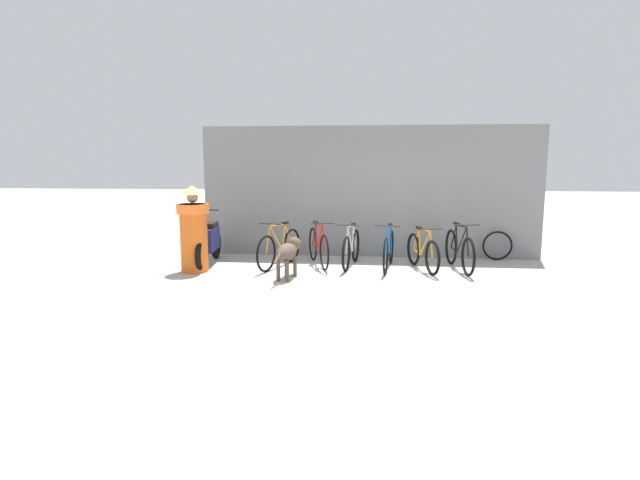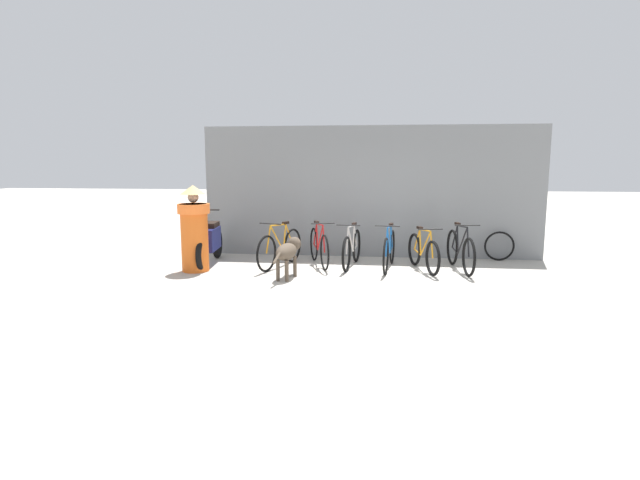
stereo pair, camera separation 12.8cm
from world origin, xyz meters
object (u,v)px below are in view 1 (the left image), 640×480
bicycle_1 (318,247)px  bicycle_4 (422,252)px  bicycle_2 (351,249)px  person_in_robes (194,229)px  motorcycle (209,242)px  bicycle_5 (459,250)px  bicycle_0 (280,248)px  stray_dog (288,251)px  spare_tire_left (497,246)px  bicycle_3 (389,250)px

bicycle_1 → bicycle_4: bearing=64.1°
bicycle_2 → bicycle_4: size_ratio=1.06×
bicycle_2 → person_in_robes: size_ratio=1.03×
person_in_robes → motorcycle: bearing=-113.4°
bicycle_5 → motorcycle: (-4.90, -0.00, 0.08)m
bicycle_1 → bicycle_2: size_ratio=0.98×
bicycle_2 → bicycle_4: bearing=90.4°
motorcycle → bicycle_0: bearing=80.6°
bicycle_4 → bicycle_5: bicycle_5 is taller
bicycle_5 → stray_dog: bicycle_5 is taller
bicycle_2 → bicycle_0: bearing=-74.0°
bicycle_1 → bicycle_5: bicycle_5 is taller
motorcycle → bicycle_4: bearing=82.9°
bicycle_0 → person_in_robes: (-1.52, -0.57, 0.44)m
person_in_robes → spare_tire_left: 6.19m
bicycle_1 → stray_dog: size_ratio=1.40×
spare_tire_left → motorcycle: bearing=-169.7°
bicycle_0 → stray_dog: (0.33, -0.93, 0.10)m
bicycle_5 → person_in_robes: bearing=-90.1°
person_in_robes → bicycle_1: bearing=-177.9°
bicycle_1 → spare_tire_left: (3.67, 0.90, -0.06)m
bicycle_5 → spare_tire_left: 1.43m
bicycle_2 → person_in_robes: 3.04m
bicycle_1 → bicycle_2: bicycle_1 is taller
bicycle_4 → bicycle_1: bearing=-112.8°
bicycle_0 → bicycle_4: bicycle_0 is taller
bicycle_4 → spare_tire_left: 2.01m
stray_dog → spare_tire_left: (4.08, 2.08, -0.17)m
stray_dog → bicycle_0: bearing=29.8°
bicycle_1 → bicycle_3: 1.40m
motorcycle → spare_tire_left: bearing=94.3°
bicycle_1 → bicycle_4: 2.03m
bicycle_4 → stray_dog: bicycle_4 is taller
bicycle_0 → bicycle_5: 3.45m
motorcycle → bicycle_5: bearing=84.0°
bicycle_0 → bicycle_5: bearing=109.5°
bicycle_1 → motorcycle: 2.19m
bicycle_2 → bicycle_3: bicycle_3 is taller
bicycle_2 → motorcycle: 2.85m
bicycle_1 → motorcycle: size_ratio=0.83×
bicycle_0 → stray_dog: size_ratio=1.43×
bicycle_1 → stray_dog: bearing=-37.9°
bicycle_1 → bicycle_2: 0.66m
bicycle_2 → bicycle_5: bearing=95.5°
bicycle_1 → bicycle_5: 2.72m
bicycle_1 → spare_tire_left: size_ratio=2.64×
bicycle_3 → motorcycle: motorcycle is taller
bicycle_5 → spare_tire_left: size_ratio=2.87×
spare_tire_left → bicycle_0: bearing=-165.4°
bicycle_0 → bicycle_4: 2.75m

